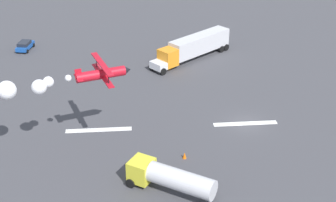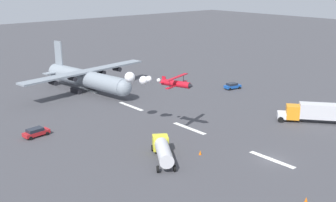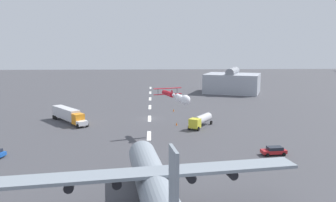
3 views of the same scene
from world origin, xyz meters
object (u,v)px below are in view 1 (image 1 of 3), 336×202
object	(u,v)px
stunt_biplane_red	(55,82)
fuel_tanker_truck	(170,178)
followme_car_yellow	(25,45)
traffic_cone_far	(184,155)
semi_truck_orange	(193,46)

from	to	relation	value
stunt_biplane_red	fuel_tanker_truck	xyz separation A→B (m)	(-11.17, 6.87, -7.59)
followme_car_yellow	traffic_cone_far	bearing A→B (deg)	123.86
followme_car_yellow	traffic_cone_far	size ratio (longest dim) A/B	5.91
stunt_biplane_red	semi_truck_orange	xyz separation A→B (m)	(-18.02, -27.14, -7.19)
fuel_tanker_truck	semi_truck_orange	bearing A→B (deg)	-101.39
followme_car_yellow	stunt_biplane_red	bearing A→B (deg)	106.44
semi_truck_orange	traffic_cone_far	size ratio (longest dim) A/B	18.72
stunt_biplane_red	fuel_tanker_truck	distance (m)	15.15
fuel_tanker_truck	traffic_cone_far	world-z (taller)	fuel_tanker_truck
fuel_tanker_truck	stunt_biplane_red	bearing A→B (deg)	-31.61
traffic_cone_far	semi_truck_orange	bearing A→B (deg)	-99.48
stunt_biplane_red	traffic_cone_far	world-z (taller)	stunt_biplane_red
fuel_tanker_truck	followme_car_yellow	world-z (taller)	fuel_tanker_truck
semi_truck_orange	followme_car_yellow	bearing A→B (deg)	-12.81
semi_truck_orange	traffic_cone_far	world-z (taller)	semi_truck_orange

